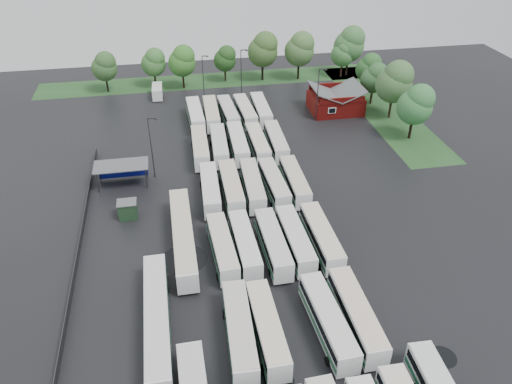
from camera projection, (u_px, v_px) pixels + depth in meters
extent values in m
plane|color=black|center=(258.00, 261.00, 62.65)|extent=(160.00, 160.00, 0.00)
cube|color=maroon|center=(335.00, 103.00, 100.71)|extent=(10.00, 8.00, 3.40)
cube|color=#4C4F51|center=(324.00, 92.00, 98.91)|extent=(5.07, 8.60, 2.19)
cube|color=#4C4F51|center=(348.00, 90.00, 99.68)|extent=(5.07, 8.60, 2.19)
cube|color=maroon|center=(343.00, 101.00, 96.21)|extent=(9.00, 0.20, 1.20)
cube|color=silver|center=(332.00, 111.00, 96.90)|extent=(1.60, 0.12, 1.20)
cylinder|color=#2D2D30|center=(98.00, 183.00, 75.06)|extent=(0.16, 0.16, 3.40)
cylinder|color=#2D2D30|center=(146.00, 179.00, 76.16)|extent=(0.16, 0.16, 3.40)
cylinder|color=#2D2D30|center=(99.00, 172.00, 77.70)|extent=(0.16, 0.16, 3.40)
cylinder|color=#2D2D30|center=(146.00, 168.00, 78.80)|extent=(0.16, 0.16, 3.40)
cube|color=#4C4F51|center=(121.00, 165.00, 75.95)|extent=(8.20, 4.20, 0.15)
cube|color=navy|center=(123.00, 170.00, 78.55)|extent=(7.60, 0.08, 2.60)
cube|color=#17311A|center=(128.00, 210.00, 69.90)|extent=(2.50, 2.00, 2.50)
cube|color=#4C4F51|center=(126.00, 202.00, 69.19)|extent=(2.70, 2.20, 0.12)
cube|color=#20471E|center=(215.00, 80.00, 116.43)|extent=(80.00, 10.00, 0.01)
cube|color=#20471E|center=(381.00, 107.00, 103.15)|extent=(10.00, 50.00, 0.01)
cube|color=#2D2D30|center=(81.00, 239.00, 65.54)|extent=(0.10, 50.00, 1.20)
cube|color=silver|center=(239.00, 331.00, 50.79)|extent=(3.03, 12.18, 2.77)
cube|color=black|center=(239.00, 328.00, 50.49)|extent=(3.07, 11.70, 0.89)
cube|color=#1A6741|center=(240.00, 335.00, 51.12)|extent=(3.07, 11.94, 0.61)
cube|color=beige|center=(239.00, 321.00, 50.01)|extent=(2.92, 11.81, 0.12)
cylinder|color=black|center=(246.00, 372.00, 48.35)|extent=(2.57, 0.97, 0.97)
cylinder|color=black|center=(234.00, 313.00, 54.74)|extent=(2.57, 0.97, 0.97)
cube|color=silver|center=(267.00, 328.00, 51.22)|extent=(2.58, 11.66, 2.66)
cube|color=black|center=(267.00, 325.00, 50.93)|extent=(2.63, 11.19, 0.85)
cube|color=#17663A|center=(267.00, 332.00, 51.54)|extent=(2.62, 11.42, 0.59)
cube|color=beige|center=(267.00, 319.00, 50.47)|extent=(2.48, 11.31, 0.12)
cylinder|color=black|center=(274.00, 366.00, 48.87)|extent=(2.47, 0.93, 0.93)
cylinder|color=black|center=(260.00, 311.00, 55.01)|extent=(2.47, 0.93, 0.93)
cube|color=silver|center=(328.00, 321.00, 51.99)|extent=(3.12, 12.11, 2.75)
cube|color=black|center=(328.00, 317.00, 51.69)|extent=(3.16, 11.63, 0.88)
cube|color=#2D6847|center=(327.00, 325.00, 52.32)|extent=(3.16, 11.87, 0.60)
cube|color=silver|center=(329.00, 311.00, 51.22)|extent=(3.00, 11.74, 0.12)
cylinder|color=black|center=(338.00, 359.00, 49.57)|extent=(2.55, 0.96, 0.96)
cylinder|color=black|center=(316.00, 304.00, 55.91)|extent=(2.55, 0.96, 0.96)
cube|color=silver|center=(356.00, 315.00, 52.67)|extent=(2.57, 12.12, 2.77)
cube|color=black|center=(357.00, 311.00, 52.37)|extent=(2.62, 11.63, 0.89)
cube|color=#286D4B|center=(356.00, 319.00, 53.00)|extent=(2.62, 11.88, 0.61)
cube|color=beige|center=(358.00, 305.00, 51.89)|extent=(2.46, 11.75, 0.12)
cylinder|color=black|center=(368.00, 353.00, 50.23)|extent=(2.57, 0.97, 0.97)
cylinder|color=black|center=(343.00, 298.00, 56.62)|extent=(2.57, 0.97, 0.97)
cube|color=silver|center=(222.00, 247.00, 62.18)|extent=(2.89, 11.61, 2.64)
cube|color=black|center=(222.00, 244.00, 61.90)|extent=(2.93, 11.16, 0.84)
cube|color=#165F3C|center=(222.00, 251.00, 62.50)|extent=(2.93, 11.39, 0.58)
cube|color=beige|center=(222.00, 239.00, 61.44)|extent=(2.78, 11.26, 0.12)
cylinder|color=black|center=(227.00, 275.00, 59.86)|extent=(2.45, 0.92, 0.92)
cylinder|color=black|center=(219.00, 238.00, 65.95)|extent=(2.45, 0.92, 0.92)
cube|color=silver|center=(245.00, 244.00, 62.73)|extent=(2.61, 11.54, 2.63)
cube|color=black|center=(245.00, 241.00, 62.44)|extent=(2.66, 11.08, 0.84)
cube|color=#2D6A49|center=(245.00, 248.00, 63.04)|extent=(2.65, 11.31, 0.58)
cube|color=silver|center=(245.00, 236.00, 61.98)|extent=(2.51, 11.19, 0.11)
cylinder|color=black|center=(250.00, 272.00, 60.41)|extent=(2.44, 0.92, 0.92)
cylinder|color=black|center=(240.00, 235.00, 66.48)|extent=(2.44, 0.92, 0.92)
cube|color=silver|center=(273.00, 244.00, 62.76)|extent=(2.64, 11.90, 2.72)
cube|color=black|center=(273.00, 240.00, 62.46)|extent=(2.69, 11.43, 0.87)
cube|color=#1A6C3E|center=(273.00, 247.00, 63.08)|extent=(2.69, 11.67, 0.60)
cube|color=silver|center=(273.00, 235.00, 61.99)|extent=(2.54, 11.55, 0.12)
cylinder|color=black|center=(279.00, 272.00, 60.36)|extent=(2.52, 0.95, 0.95)
cylinder|color=black|center=(267.00, 234.00, 66.63)|extent=(2.52, 0.95, 0.95)
cube|color=silver|center=(295.00, 239.00, 63.46)|extent=(2.65, 11.82, 2.70)
cube|color=black|center=(295.00, 236.00, 63.17)|extent=(2.70, 11.35, 0.86)
cube|color=#2F6B48|center=(295.00, 243.00, 63.78)|extent=(2.70, 11.59, 0.59)
cube|color=silver|center=(295.00, 231.00, 62.70)|extent=(2.55, 11.46, 0.12)
cylinder|color=black|center=(302.00, 267.00, 61.08)|extent=(2.50, 0.94, 0.94)
cylinder|color=black|center=(288.00, 230.00, 67.30)|extent=(2.50, 0.94, 0.94)
cube|color=silver|center=(321.00, 237.00, 63.81)|extent=(2.63, 12.06, 2.76)
cube|color=black|center=(322.00, 234.00, 63.51)|extent=(2.68, 11.58, 0.88)
cube|color=#265941|center=(321.00, 241.00, 64.14)|extent=(2.68, 11.82, 0.61)
cube|color=beige|center=(322.00, 228.00, 63.04)|extent=(2.53, 11.70, 0.12)
cylinder|color=black|center=(330.00, 265.00, 61.38)|extent=(2.56, 0.96, 0.96)
cylinder|color=black|center=(312.00, 228.00, 67.74)|extent=(2.56, 0.96, 0.96)
cube|color=silver|center=(210.00, 189.00, 73.43)|extent=(2.91, 11.82, 2.69)
cube|color=black|center=(210.00, 186.00, 73.13)|extent=(2.95, 11.35, 0.86)
cube|color=#30694D|center=(210.00, 193.00, 73.75)|extent=(2.95, 11.59, 0.59)
cube|color=silver|center=(210.00, 181.00, 72.67)|extent=(2.79, 11.46, 0.12)
cylinder|color=black|center=(213.00, 211.00, 71.06)|extent=(2.49, 0.94, 0.94)
cylinder|color=black|center=(208.00, 184.00, 77.26)|extent=(2.49, 0.94, 0.94)
cube|color=silver|center=(231.00, 187.00, 73.85)|extent=(2.61, 12.09, 2.77)
cube|color=black|center=(231.00, 184.00, 73.55)|extent=(2.66, 11.61, 0.89)
cube|color=#185B3A|center=(231.00, 191.00, 74.18)|extent=(2.65, 11.85, 0.61)
cube|color=beige|center=(231.00, 179.00, 73.07)|extent=(2.50, 11.73, 0.12)
cylinder|color=black|center=(235.00, 209.00, 71.41)|extent=(2.57, 0.97, 0.97)
cylinder|color=black|center=(228.00, 182.00, 77.79)|extent=(2.57, 0.97, 0.97)
cube|color=silver|center=(252.00, 185.00, 74.33)|extent=(2.93, 11.98, 2.73)
cube|color=black|center=(252.00, 182.00, 74.04)|extent=(2.97, 11.51, 0.87)
cube|color=#296947|center=(252.00, 189.00, 74.66)|extent=(2.97, 11.74, 0.60)
cube|color=beige|center=(252.00, 177.00, 73.56)|extent=(2.82, 11.62, 0.12)
cylinder|color=black|center=(257.00, 207.00, 71.93)|extent=(2.53, 0.95, 0.95)
cylinder|color=black|center=(248.00, 180.00, 78.21)|extent=(2.53, 0.95, 0.95)
cube|color=silver|center=(274.00, 183.00, 74.88)|extent=(2.77, 11.57, 2.63)
cube|color=black|center=(274.00, 180.00, 74.60)|extent=(2.81, 11.11, 0.84)
cube|color=#295D40|center=(274.00, 187.00, 75.20)|extent=(2.81, 11.34, 0.58)
cube|color=beige|center=(274.00, 176.00, 74.14)|extent=(2.66, 11.22, 0.11)
cylinder|color=black|center=(279.00, 204.00, 72.56)|extent=(2.44, 0.92, 0.92)
cylinder|color=black|center=(269.00, 178.00, 78.64)|extent=(2.44, 0.92, 0.92)
cube|color=silver|center=(295.00, 181.00, 75.35)|extent=(2.60, 11.62, 2.65)
cube|color=black|center=(295.00, 178.00, 75.06)|extent=(2.65, 11.16, 0.85)
cube|color=#19673C|center=(295.00, 185.00, 75.67)|extent=(2.64, 11.39, 0.58)
cube|color=beige|center=(295.00, 174.00, 74.60)|extent=(2.49, 11.27, 0.12)
cylinder|color=black|center=(301.00, 202.00, 73.01)|extent=(2.46, 0.93, 0.93)
cylinder|color=black|center=(289.00, 176.00, 79.13)|extent=(2.46, 0.93, 0.93)
cube|color=silver|center=(200.00, 147.00, 84.45)|extent=(2.84, 12.06, 2.75)
cube|color=black|center=(200.00, 144.00, 84.15)|extent=(2.89, 11.58, 0.88)
cube|color=#2B6947|center=(200.00, 150.00, 84.78)|extent=(2.88, 11.82, 0.60)
cube|color=beige|center=(200.00, 140.00, 83.67)|extent=(2.73, 11.70, 0.12)
cylinder|color=black|center=(203.00, 165.00, 82.03)|extent=(2.55, 0.96, 0.96)
cylinder|color=black|center=(199.00, 144.00, 88.36)|extent=(2.55, 0.96, 0.96)
cube|color=silver|center=(219.00, 146.00, 85.02)|extent=(3.07, 11.98, 2.72)
cube|color=black|center=(219.00, 143.00, 84.72)|extent=(3.10, 11.51, 0.87)
cube|color=#1E5A37|center=(219.00, 149.00, 85.34)|extent=(3.11, 11.74, 0.60)
cube|color=silver|center=(219.00, 138.00, 84.25)|extent=(2.95, 11.62, 0.12)
cylinder|color=black|center=(222.00, 163.00, 82.62)|extent=(2.52, 0.95, 0.95)
cylinder|color=black|center=(217.00, 143.00, 88.89)|extent=(2.52, 0.95, 0.95)
cube|color=silver|center=(238.00, 144.00, 85.50)|extent=(2.84, 12.20, 2.78)
cube|color=black|center=(238.00, 141.00, 85.20)|extent=(2.89, 11.72, 0.89)
cube|color=#2A6847|center=(238.00, 147.00, 85.84)|extent=(2.89, 11.96, 0.61)
cube|color=silver|center=(238.00, 136.00, 84.72)|extent=(2.73, 11.84, 0.12)
cylinder|color=black|center=(242.00, 162.00, 83.05)|extent=(2.58, 0.97, 0.97)
cylinder|color=black|center=(235.00, 141.00, 89.47)|extent=(2.58, 0.97, 0.97)
cube|color=silver|center=(258.00, 144.00, 85.65)|extent=(2.47, 11.70, 2.68)
cube|color=black|center=(258.00, 141.00, 85.36)|extent=(2.52, 11.24, 0.86)
cube|color=#296041|center=(258.00, 147.00, 85.97)|extent=(2.51, 11.47, 0.59)
cube|color=beige|center=(258.00, 136.00, 84.90)|extent=(2.37, 11.35, 0.12)
cylinder|color=black|center=(262.00, 161.00, 83.29)|extent=(2.49, 0.94, 0.94)
cylinder|color=black|center=(254.00, 141.00, 89.47)|extent=(2.49, 0.94, 0.94)
cube|color=silver|center=(276.00, 142.00, 86.33)|extent=(2.81, 11.80, 2.69)
cube|color=black|center=(276.00, 139.00, 86.04)|extent=(2.85, 11.33, 0.86)
cube|color=#16613A|center=(276.00, 145.00, 86.65)|extent=(2.85, 11.57, 0.59)
cube|color=beige|center=(276.00, 134.00, 85.57)|extent=(2.70, 11.45, 0.12)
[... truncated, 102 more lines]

